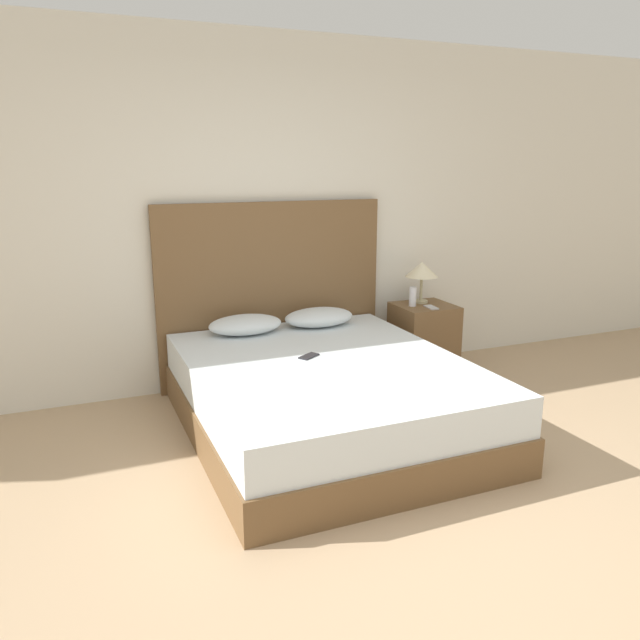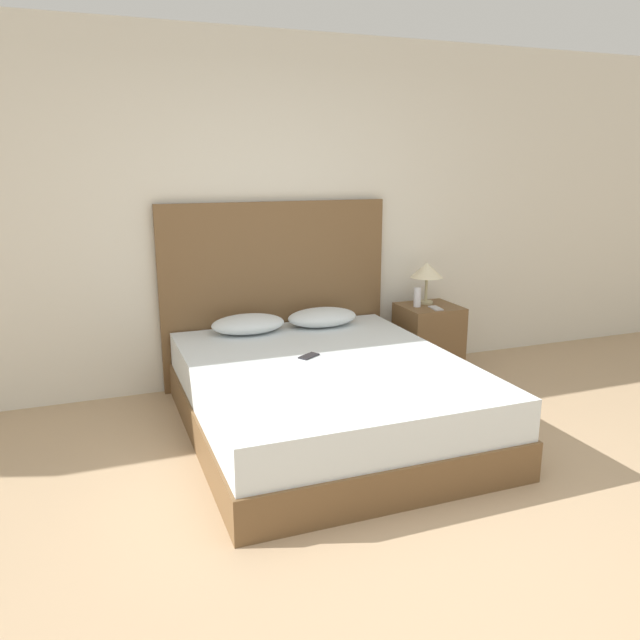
# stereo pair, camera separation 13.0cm
# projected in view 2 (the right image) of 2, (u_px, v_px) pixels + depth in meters

# --- Properties ---
(ground_plane) EXTENTS (16.00, 16.00, 0.00)m
(ground_plane) POSITION_uv_depth(u_px,v_px,m) (418.00, 557.00, 2.84)
(ground_plane) COLOR tan
(wall_back) EXTENTS (10.00, 0.06, 2.70)m
(wall_back) POSITION_uv_depth(u_px,v_px,m) (259.00, 214.00, 4.87)
(wall_back) COLOR silver
(wall_back) RESTS_ON ground_plane
(bed) EXTENTS (1.75, 2.14, 0.49)m
(bed) POSITION_uv_depth(u_px,v_px,m) (326.00, 397.00, 4.11)
(bed) COLOR brown
(bed) RESTS_ON ground_plane
(headboard) EXTENTS (1.84, 0.05, 1.45)m
(headboard) POSITION_uv_depth(u_px,v_px,m) (276.00, 293.00, 4.99)
(headboard) COLOR brown
(headboard) RESTS_ON ground_plane
(pillow_left) EXTENTS (0.56, 0.35, 0.14)m
(pillow_left) POSITION_uv_depth(u_px,v_px,m) (248.00, 324.00, 4.70)
(pillow_left) COLOR silver
(pillow_left) RESTS_ON bed
(pillow_right) EXTENTS (0.56, 0.35, 0.14)m
(pillow_right) POSITION_uv_depth(u_px,v_px,m) (322.00, 317.00, 4.90)
(pillow_right) COLOR silver
(pillow_right) RESTS_ON bed
(phone_on_bed) EXTENTS (0.16, 0.14, 0.01)m
(phone_on_bed) POSITION_uv_depth(u_px,v_px,m) (309.00, 356.00, 4.14)
(phone_on_bed) COLOR #232328
(phone_on_bed) RESTS_ON bed
(nightstand) EXTENTS (0.46, 0.45, 0.60)m
(nightstand) POSITION_uv_depth(u_px,v_px,m) (428.00, 340.00, 5.21)
(nightstand) COLOR brown
(nightstand) RESTS_ON ground_plane
(table_lamp) EXTENTS (0.27, 0.27, 0.35)m
(table_lamp) POSITION_uv_depth(u_px,v_px,m) (427.00, 271.00, 5.16)
(table_lamp) COLOR tan
(table_lamp) RESTS_ON nightstand
(phone_on_nightstand) EXTENTS (0.09, 0.16, 0.01)m
(phone_on_nightstand) POSITION_uv_depth(u_px,v_px,m) (436.00, 308.00, 5.03)
(phone_on_nightstand) COLOR #B7B7BC
(phone_on_nightstand) RESTS_ON nightstand
(toiletry_bottle) EXTENTS (0.06, 0.06, 0.16)m
(toiletry_bottle) POSITION_uv_depth(u_px,v_px,m) (417.00, 297.00, 5.08)
(toiletry_bottle) COLOR silver
(toiletry_bottle) RESTS_ON nightstand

